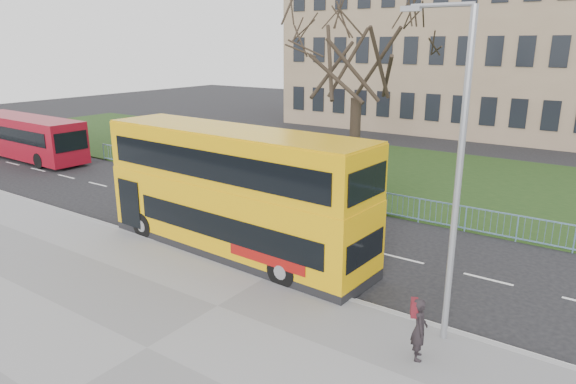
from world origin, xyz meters
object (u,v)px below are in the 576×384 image
object	(u,v)px
pedestrian	(419,329)
street_lamp	(455,168)
yellow_bus	(234,189)
red_bus	(26,136)

from	to	relation	value
pedestrian	street_lamp	world-z (taller)	street_lamp
yellow_bus	street_lamp	distance (m)	8.70
pedestrian	street_lamp	bearing A→B (deg)	-30.55
yellow_bus	red_bus	xyz separation A→B (m)	(-22.24, 4.50, -0.94)
yellow_bus	red_bus	size ratio (longest dim) A/B	1.02
red_bus	pedestrian	world-z (taller)	red_bus
red_bus	pedestrian	distance (m)	31.26
yellow_bus	street_lamp	size ratio (longest dim) A/B	1.33
yellow_bus	street_lamp	bearing A→B (deg)	-7.34
yellow_bus	red_bus	world-z (taller)	yellow_bus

